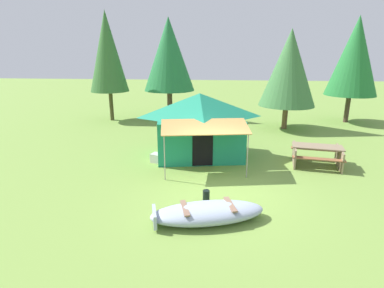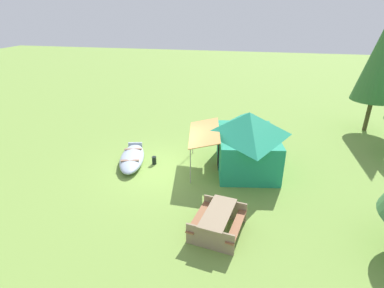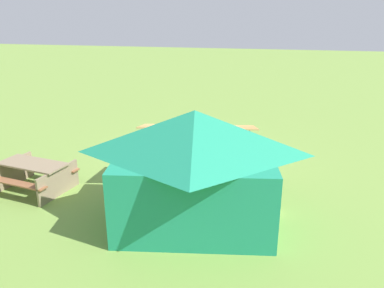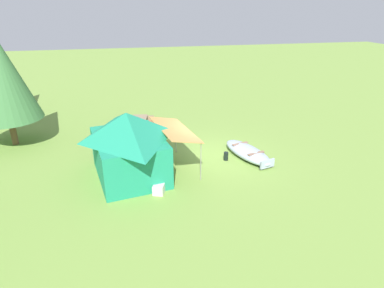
{
  "view_description": "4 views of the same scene",
  "coord_description": "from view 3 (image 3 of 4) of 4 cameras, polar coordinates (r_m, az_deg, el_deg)",
  "views": [
    {
      "loc": [
        0.01,
        -8.6,
        4.09
      ],
      "look_at": [
        -0.94,
        1.19,
        1.17
      ],
      "focal_mm": 28.93,
      "sensor_mm": 36.0,
      "label": 1
    },
    {
      "loc": [
        11.21,
        3.54,
        6.49
      ],
      "look_at": [
        -0.84,
        1.0,
        0.93
      ],
      "focal_mm": 28.42,
      "sensor_mm": 36.0,
      "label": 2
    },
    {
      "loc": [
        -2.48,
        10.79,
        4.45
      ],
      "look_at": [
        -0.24,
        0.98,
        0.98
      ],
      "focal_mm": 35.83,
      "sensor_mm": 36.0,
      "label": 3
    },
    {
      "loc": [
        -12.51,
        3.56,
        6.22
      ],
      "look_at": [
        -1.09,
        1.01,
        1.21
      ],
      "focal_mm": 30.81,
      "sensor_mm": 36.0,
      "label": 4
    }
  ],
  "objects": [
    {
      "name": "fuel_can",
      "position": [
        12.39,
        2.22,
        -1.14
      ],
      "size": [
        0.27,
        0.27,
        0.36
      ],
      "primitive_type": "cylinder",
      "rotation": [
        0.0,
        0.0,
        0.54
      ],
      "color": "black",
      "rests_on": "ground_plane"
    },
    {
      "name": "cooler_box",
      "position": [
        9.33,
        10.9,
        -8.62
      ],
      "size": [
        0.63,
        0.54,
        0.35
      ],
      "primitive_type": "cube",
      "rotation": [
        0.0,
        0.0,
        2.77
      ],
      "color": "silver",
      "rests_on": "ground_plane"
    },
    {
      "name": "picnic_table",
      "position": [
        10.83,
        -22.49,
        -4.03
      ],
      "size": [
        2.0,
        1.74,
        0.76
      ],
      "color": "#8C775B",
      "rests_on": "ground_plane"
    },
    {
      "name": "canvas_cabin_tent",
      "position": [
        8.19,
        0.39,
        -3.36
      ],
      "size": [
        3.94,
        4.27,
        2.57
      ],
      "color": "#1E8D69",
      "rests_on": "ground_plane"
    },
    {
      "name": "ground_plane",
      "position": [
        11.93,
        -0.06,
        -2.87
      ],
      "size": [
        80.0,
        80.0,
        0.0
      ],
      "primitive_type": "plane",
      "color": "olive"
    },
    {
      "name": "beached_rowboat",
      "position": [
        13.34,
        2.7,
        0.58
      ],
      "size": [
        3.07,
        1.78,
        0.45
      ],
      "color": "#9EACC2",
      "rests_on": "ground_plane"
    }
  ]
}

